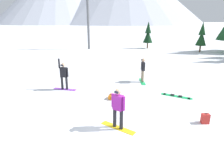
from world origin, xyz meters
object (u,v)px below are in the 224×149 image
backpack_orange (112,97)px  ski_lift_tower (88,14)px  snowboarder_midground (64,75)px  snowboarder_background (143,70)px  pine_tree_tall (148,34)px  snowboarder_foreground (118,108)px  loose_snowboard_far_spare (176,96)px  pine_tree_young (202,36)px  backpack_red (205,119)px

backpack_orange → ski_lift_tower: bearing=112.1°
snowboarder_midground → backpack_orange: bearing=-14.5°
snowboarder_background → pine_tree_tall: size_ratio=0.42×
snowboarder_foreground → ski_lift_tower: (-8.08, 20.65, 4.16)m
snowboarder_midground → backpack_orange: (3.26, -0.84, -0.82)m
snowboarder_foreground → loose_snowboard_far_spare: bearing=54.8°
snowboarder_foreground → pine_tree_tall: 23.23m
snowboarder_midground → pine_tree_young: 21.31m
backpack_orange → ski_lift_tower: size_ratio=0.06×
backpack_orange → pine_tree_tall: (1.54, 20.31, 2.10)m
snowboarder_midground → pine_tree_young: (12.07, 17.51, 1.28)m
backpack_orange → snowboarder_background: bearing=65.6°
pine_tree_young → snowboarder_foreground: bearing=-110.6°
backpack_red → backpack_orange: 4.79m
snowboarder_midground → snowboarder_background: size_ratio=1.16×
snowboarder_foreground → snowboarder_midground: size_ratio=0.87×
pine_tree_tall → backpack_orange: bearing=-94.3°
backpack_red → ski_lift_tower: (-11.70, 19.51, 4.87)m
snowboarder_foreground → pine_tree_young: 22.70m
backpack_orange → ski_lift_tower: ski_lift_tower is taller
snowboarder_foreground → backpack_orange: size_ratio=3.25×
snowboarder_background → backpack_red: snowboarder_background is taller
pine_tree_young → ski_lift_tower: bearing=-178.0°
snowboarder_background → backpack_red: (2.92, -5.15, -0.70)m
snowboarder_midground → backpack_orange: snowboarder_midground is taller
loose_snowboard_far_spare → pine_tree_tall: size_ratio=0.44×
snowboarder_background → pine_tree_tall: pine_tree_tall is taller
backpack_red → backpack_orange: (-4.47, 1.73, -0.08)m
snowboarder_background → pine_tree_tall: 16.95m
snowboarder_background → backpack_orange: (-1.55, -3.42, -0.78)m
backpack_red → ski_lift_tower: 23.27m
ski_lift_tower → snowboarder_background: bearing=-58.6°
loose_snowboard_far_spare → pine_tree_tall: (-2.10, 19.23, 2.21)m
snowboarder_background → snowboarder_midground: bearing=-151.9°
pine_tree_young → ski_lift_tower: (-16.04, -0.57, 2.86)m
snowboarder_background → pine_tree_young: size_ratio=0.42×
snowboarder_midground → pine_tree_tall: size_ratio=0.49×
pine_tree_tall → ski_lift_tower: 9.56m
snowboarder_midground → ski_lift_tower: bearing=103.2°
loose_snowboard_far_spare → backpack_red: (0.84, -2.82, 0.19)m
loose_snowboard_far_spare → backpack_red: backpack_red is taller
snowboarder_background → ski_lift_tower: bearing=121.4°
backpack_red → backpack_orange: backpack_red is taller
pine_tree_tall → pine_tree_young: 7.53m
snowboarder_foreground → backpack_red: bearing=17.4°
loose_snowboard_far_spare → snowboarder_midground: bearing=-178.0°
backpack_red → snowboarder_midground: bearing=161.6°
backpack_orange → ski_lift_tower: (-7.23, 17.78, 4.95)m
snowboarder_background → loose_snowboard_far_spare: 3.25m
snowboarder_foreground → snowboarder_background: 6.32m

